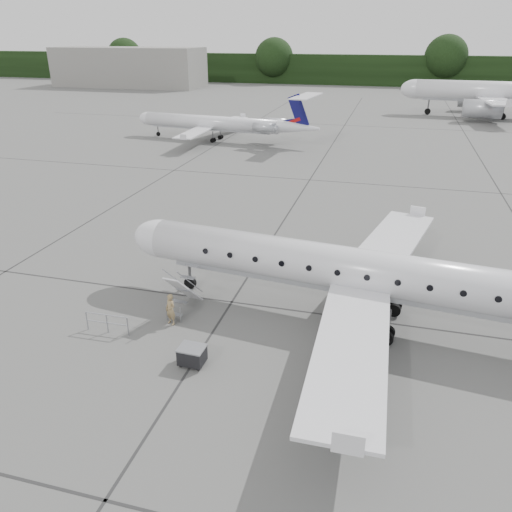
% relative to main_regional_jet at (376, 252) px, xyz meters
% --- Properties ---
extents(ground, '(320.00, 320.00, 0.00)m').
position_rel_main_regional_jet_xyz_m(ground, '(-0.76, -2.35, -3.91)').
color(ground, '#5D5D5B').
rests_on(ground, ground).
extents(treeline, '(260.00, 4.00, 8.00)m').
position_rel_main_regional_jet_xyz_m(treeline, '(-0.76, 127.65, 0.09)').
color(treeline, black).
rests_on(treeline, ground).
extents(terminal_building, '(40.00, 14.00, 10.00)m').
position_rel_main_regional_jet_xyz_m(terminal_building, '(-70.76, 107.65, 1.09)').
color(terminal_building, slate).
rests_on(terminal_building, ground).
extents(main_regional_jet, '(32.78, 25.25, 7.82)m').
position_rel_main_regional_jet_xyz_m(main_regional_jet, '(0.00, 0.00, 0.00)').
color(main_regional_jet, silver).
rests_on(main_regional_jet, ground).
extents(airstair, '(1.13, 2.59, 2.45)m').
position_rel_main_regional_jet_xyz_m(airstair, '(-9.51, -1.34, -2.69)').
color(airstair, silver).
rests_on(airstair, ground).
extents(passenger, '(0.71, 0.61, 1.66)m').
position_rel_main_regional_jet_xyz_m(passenger, '(-9.67, -2.73, -3.08)').
color(passenger, '#90784E').
rests_on(passenger, ground).
extents(safety_railing, '(2.20, 0.14, 1.00)m').
position_rel_main_regional_jet_xyz_m(safety_railing, '(-12.36, -4.29, -3.41)').
color(safety_railing, gray).
rests_on(safety_railing, ground).
extents(baggage_cart, '(1.14, 0.94, 0.96)m').
position_rel_main_regional_jet_xyz_m(baggage_cart, '(-7.36, -5.64, -3.43)').
color(baggage_cart, black).
rests_on(baggage_cart, ground).
extents(bg_narrowbody, '(34.17, 25.23, 11.93)m').
position_rel_main_regional_jet_xyz_m(bg_narrowbody, '(16.32, 74.79, 2.06)').
color(bg_narrowbody, silver).
rests_on(bg_narrowbody, ground).
extents(bg_regional_left, '(26.92, 20.77, 6.56)m').
position_rel_main_regional_jet_xyz_m(bg_regional_left, '(-23.88, 42.51, -0.63)').
color(bg_regional_left, silver).
rests_on(bg_regional_left, ground).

